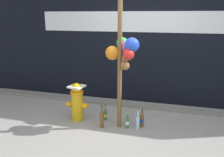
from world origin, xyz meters
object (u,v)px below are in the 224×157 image
at_px(bottle_0, 105,114).
at_px(bottle_3, 142,120).
at_px(bottle_2, 127,122).
at_px(bottle_5, 138,122).
at_px(bottle_1, 102,119).
at_px(memorial_post, 123,39).
at_px(fire_hydrant, 77,101).
at_px(bottle_4, 119,117).

height_order(bottle_0, bottle_3, bottle_3).
distance_m(bottle_2, bottle_5, 0.19).
bearing_deg(bottle_0, bottle_1, -82.86).
xyz_separation_m(memorial_post, bottle_5, (0.30, -0.03, -1.48)).
xyz_separation_m(fire_hydrant, bottle_3, (1.27, 0.03, -0.26)).
bearing_deg(bottle_2, bottle_5, 5.88).
bearing_deg(bottle_3, memorial_post, -169.12).
xyz_separation_m(fire_hydrant, bottle_4, (0.84, 0.04, -0.26)).
relative_size(bottle_2, bottle_4, 0.79).
bearing_deg(bottle_5, bottle_1, -168.91).
bearing_deg(memorial_post, bottle_4, 131.11).
relative_size(bottle_2, bottle_5, 0.87).
height_order(fire_hydrant, bottle_0, fire_hydrant).
distance_m(bottle_1, bottle_5, 0.65).
relative_size(bottle_1, bottle_5, 1.23).
bearing_deg(bottle_0, bottle_5, -16.59).
xyz_separation_m(bottle_0, bottle_2, (0.49, -0.22, -0.01)).
height_order(bottle_0, bottle_1, bottle_1).
bearing_deg(bottle_0, fire_hydrant, -165.61).
bearing_deg(memorial_post, bottle_0, 155.03).
height_order(bottle_1, bottle_3, bottle_1).
distance_m(memorial_post, bottle_4, 1.48).
distance_m(bottle_1, bottle_3, 0.74).
relative_size(bottle_0, bottle_1, 0.77).
xyz_separation_m(bottle_2, bottle_3, (0.25, 0.12, 0.02)).
bearing_deg(bottle_0, bottle_2, -24.33).
bearing_deg(bottle_1, bottle_0, 97.14).
distance_m(fire_hydrant, bottle_3, 1.30).
xyz_separation_m(fire_hydrant, bottle_2, (1.02, -0.09, -0.28)).
distance_m(bottle_3, bottle_5, 0.11).
relative_size(fire_hydrant, bottle_4, 1.98).
distance_m(memorial_post, bottle_1, 1.49).
bearing_deg(bottle_2, bottle_0, 155.67).
bearing_deg(bottle_1, bottle_5, 11.09).
relative_size(bottle_2, bottle_3, 0.89).
height_order(bottle_0, bottle_5, bottle_5).
relative_size(memorial_post, bottle_3, 9.00).
relative_size(bottle_3, bottle_5, 0.98).
relative_size(bottle_0, bottle_5, 0.95).
relative_size(memorial_post, bottle_4, 7.98).
bearing_deg(bottle_5, fire_hydrant, 176.79).
height_order(memorial_post, bottle_1, memorial_post).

